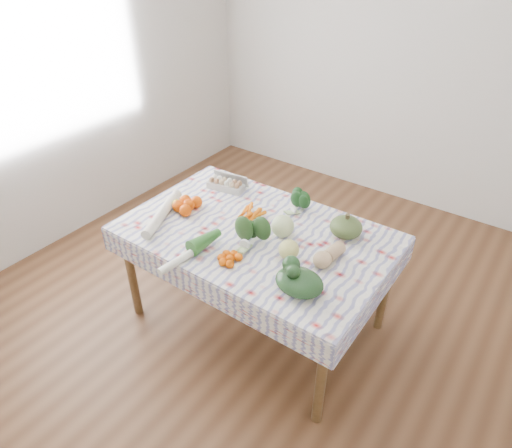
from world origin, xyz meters
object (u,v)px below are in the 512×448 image
object	(u,v)px
dining_table	(256,242)
grapefruit	(289,250)
cabbage	(283,226)
butternut_squash	(329,254)
kabocha_squash	(346,227)
egg_carton	(226,185)

from	to	relation	value
dining_table	grapefruit	size ratio (longest dim) A/B	13.50
cabbage	butternut_squash	world-z (taller)	cabbage
dining_table	kabocha_squash	world-z (taller)	kabocha_squash
cabbage	dining_table	bearing A→B (deg)	-158.88
egg_carton	grapefruit	distance (m)	0.89
egg_carton	cabbage	xyz separation A→B (m)	(0.64, -0.25, 0.03)
dining_table	egg_carton	size ratio (longest dim) A/B	5.97
egg_carton	butternut_squash	size ratio (longest dim) A/B	1.18
dining_table	grapefruit	bearing A→B (deg)	-18.96
kabocha_squash	grapefruit	xyz separation A→B (m)	(-0.17, -0.39, -0.01)
grapefruit	egg_carton	bearing A→B (deg)	152.46
dining_table	egg_carton	distance (m)	0.59
kabocha_squash	butternut_squash	distance (m)	0.29
kabocha_squash	butternut_squash	xyz separation A→B (m)	(0.03, -0.29, -0.01)
dining_table	grapefruit	world-z (taller)	grapefruit
dining_table	egg_carton	world-z (taller)	egg_carton
kabocha_squash	dining_table	bearing A→B (deg)	-149.05
egg_carton	grapefruit	world-z (taller)	grapefruit
egg_carton	kabocha_squash	distance (m)	0.96
dining_table	cabbage	xyz separation A→B (m)	(0.16, 0.06, 0.15)
dining_table	butternut_squash	world-z (taller)	butternut_squash
egg_carton	kabocha_squash	size ratio (longest dim) A/B	1.34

